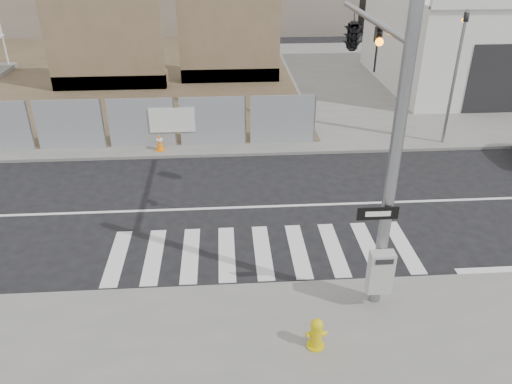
{
  "coord_description": "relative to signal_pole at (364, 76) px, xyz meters",
  "views": [
    {
      "loc": [
        -0.96,
        -13.88,
        8.06
      ],
      "look_at": [
        -0.12,
        -1.57,
        1.4
      ],
      "focal_mm": 35.0,
      "sensor_mm": 36.0,
      "label": 1
    }
  ],
  "objects": [
    {
      "name": "sidewalk_far",
      "position": [
        -2.49,
        16.05,
        -4.72
      ],
      "size": [
        50.0,
        20.0,
        0.12
      ],
      "primitive_type": "cube",
      "color": "slate",
      "rests_on": "ground"
    },
    {
      "name": "traffic_cone_d",
      "position": [
        -5.64,
        7.26,
        -4.28
      ],
      "size": [
        0.46,
        0.46,
        0.77
      ],
      "rotation": [
        0.0,
        0.0,
        0.18
      ],
      "color": "orange",
      "rests_on": "sidewalk_far"
    },
    {
      "name": "far_signal_pole",
      "position": [
        5.51,
        6.65,
        -1.3
      ],
      "size": [
        0.16,
        0.2,
        5.6
      ],
      "color": "gray",
      "rests_on": "sidewalk_far"
    },
    {
      "name": "signal_pole",
      "position": [
        0.0,
        0.0,
        0.0
      ],
      "size": [
        0.96,
        5.87,
        7.0
      ],
      "color": "gray",
      "rests_on": "sidewalk_near"
    },
    {
      "name": "concrete_wall_left",
      "position": [
        -9.49,
        15.13,
        -1.4
      ],
      "size": [
        6.0,
        1.3,
        8.0
      ],
      "color": "brown",
      "rests_on": "sidewalk_far"
    },
    {
      "name": "ground",
      "position": [
        -2.49,
        2.05,
        -4.78
      ],
      "size": [
        100.0,
        100.0,
        0.0
      ],
      "primitive_type": "plane",
      "color": "black",
      "rests_on": "ground"
    },
    {
      "name": "utility_pole_right",
      "position": [
        4.01,
        7.55,
        0.42
      ],
      "size": [
        1.6,
        0.28,
        10.0
      ],
      "color": "#4F3B25",
      "rests_on": "sidewalk_far"
    },
    {
      "name": "auto_shop",
      "position": [
        11.5,
        15.01,
        -2.25
      ],
      "size": [
        12.0,
        10.2,
        5.95
      ],
      "color": "silver",
      "rests_on": "sidewalk_far"
    },
    {
      "name": "fire_hydrant",
      "position": [
        -1.66,
        -4.15,
        -4.3
      ],
      "size": [
        0.5,
        0.5,
        0.73
      ],
      "rotation": [
        0.0,
        0.0,
        0.41
      ],
      "color": "#D1B90B",
      "rests_on": "sidewalk_near"
    },
    {
      "name": "concrete_wall_right",
      "position": [
        -2.99,
        16.13,
        -1.4
      ],
      "size": [
        5.5,
        1.3,
        8.0
      ],
      "color": "brown",
      "rests_on": "sidewalk_far"
    },
    {
      "name": "traffic_cone_c",
      "position": [
        -6.01,
        6.61,
        -4.33
      ],
      "size": [
        0.41,
        0.41,
        0.68
      ],
      "rotation": [
        0.0,
        0.0,
        -0.18
      ],
      "color": "orange",
      "rests_on": "sidewalk_far"
    }
  ]
}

